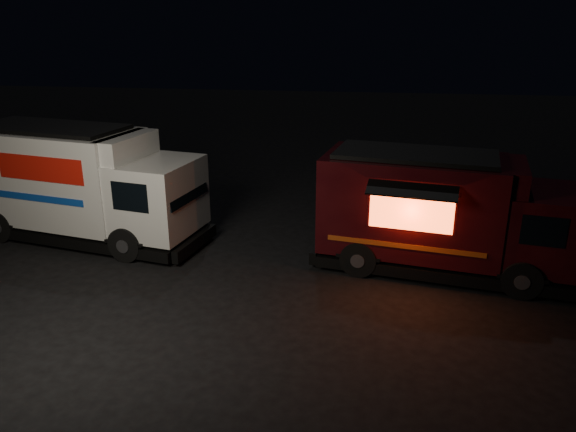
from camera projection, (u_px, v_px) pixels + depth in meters
The scene contains 3 objects.
ground at pixel (197, 285), 14.54m from camera, with size 80.00×80.00×0.00m, color black.
white_truck at pixel (83, 184), 17.12m from camera, with size 7.67×2.62×3.48m, color silver, non-canonical shape.
red_truck at pixel (446, 214), 14.94m from camera, with size 6.92×2.55×3.22m, color #34090B, non-canonical shape.
Camera 1 is at (4.21, -12.62, 6.58)m, focal length 35.00 mm.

